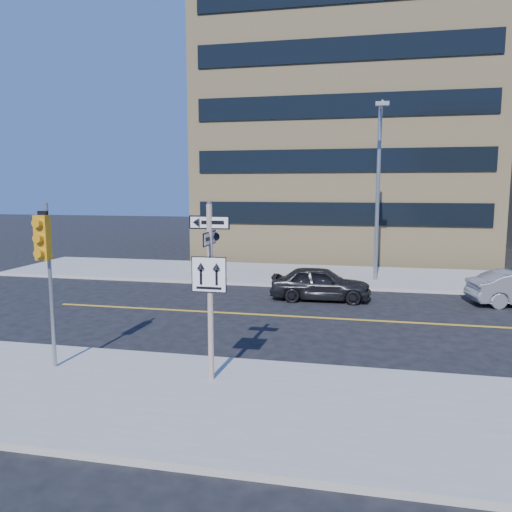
% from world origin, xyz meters
% --- Properties ---
extents(ground, '(120.00, 120.00, 0.00)m').
position_xyz_m(ground, '(0.00, 0.00, 0.00)').
color(ground, black).
rests_on(ground, ground).
extents(sign_pole, '(0.92, 0.92, 4.06)m').
position_xyz_m(sign_pole, '(0.00, -2.51, 2.44)').
color(sign_pole, silver).
rests_on(sign_pole, near_sidewalk).
extents(traffic_signal, '(0.32, 0.45, 4.00)m').
position_xyz_m(traffic_signal, '(-4.00, -2.66, 3.03)').
color(traffic_signal, gray).
rests_on(traffic_signal, near_sidewalk).
extents(parked_car_a, '(1.75, 4.05, 1.36)m').
position_xyz_m(parked_car_a, '(1.74, 6.81, 0.68)').
color(parked_car_a, black).
rests_on(parked_car_a, ground).
extents(streetlight_a, '(0.55, 2.25, 8.00)m').
position_xyz_m(streetlight_a, '(4.00, 10.76, 4.76)').
color(streetlight_a, gray).
rests_on(streetlight_a, far_sidewalk).
extents(building_brick, '(18.00, 18.00, 18.00)m').
position_xyz_m(building_brick, '(2.00, 25.00, 9.00)').
color(building_brick, tan).
rests_on(building_brick, ground).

